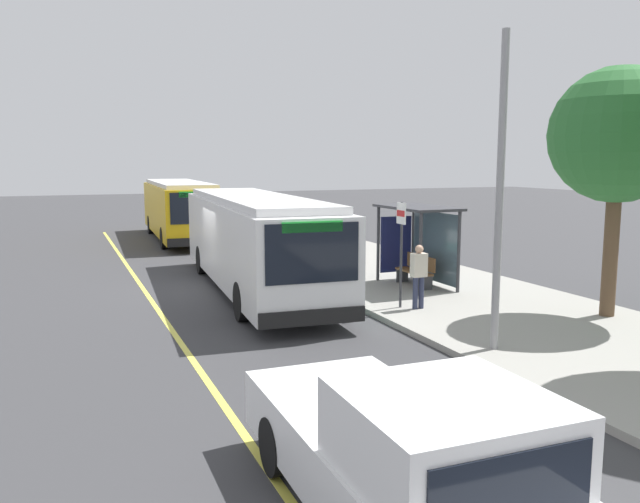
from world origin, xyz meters
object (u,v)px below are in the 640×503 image
object	(u,v)px
route_sign_post	(401,240)
pedestrian_commuter	(419,272)
pickup_truck	(410,462)
transit_bus_main	(255,239)
waiting_bench	(416,270)
transit_bus_second	(179,208)

from	to	relation	value
route_sign_post	pedestrian_commuter	size ratio (longest dim) A/B	1.66
pickup_truck	pedestrian_commuter	size ratio (longest dim) A/B	3.21
transit_bus_main	pickup_truck	bearing A→B (deg)	-9.75
waiting_bench	pickup_truck	bearing A→B (deg)	-31.21
transit_bus_second	waiting_bench	world-z (taller)	transit_bus_second
route_sign_post	pedestrian_commuter	bearing A→B (deg)	49.70
transit_bus_main	route_sign_post	world-z (taller)	same
transit_bus_main	route_sign_post	xyz separation A→B (m)	(4.28, 2.70, 0.34)
waiting_bench	pedestrian_commuter	xyz separation A→B (m)	(2.71, -1.56, 0.48)
transit_bus_main	route_sign_post	distance (m)	5.08
transit_bus_second	pedestrian_commuter	distance (m)	18.70
transit_bus_second	pickup_truck	bearing A→B (deg)	-5.15
route_sign_post	pickup_truck	bearing A→B (deg)	-28.97
transit_bus_main	pedestrian_commuter	size ratio (longest dim) A/B	7.04
route_sign_post	waiting_bench	bearing A→B (deg)	141.29
pedestrian_commuter	waiting_bench	bearing A→B (deg)	150.10
transit_bus_main	pedestrian_commuter	bearing A→B (deg)	33.74
transit_bus_main	waiting_bench	bearing A→B (deg)	67.83
transit_bus_main	transit_bus_second	world-z (taller)	same
transit_bus_main	transit_bus_second	xyz separation A→B (m)	(-13.87, 0.16, -0.00)
transit_bus_second	pickup_truck	distance (m)	27.29
transit_bus_second	pedestrian_commuter	size ratio (longest dim) A/B	6.48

